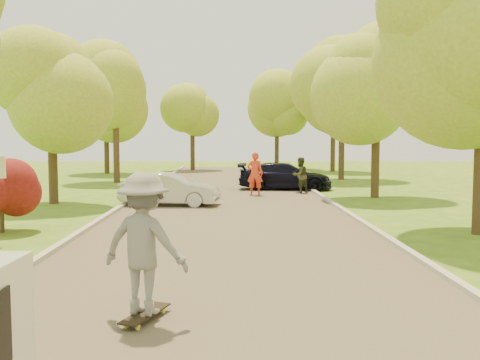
{
  "coord_description": "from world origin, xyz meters",
  "views": [
    {
      "loc": [
        0.02,
        -9.28,
        2.63
      ],
      "look_at": [
        0.34,
        7.43,
        1.3
      ],
      "focal_mm": 40.0,
      "sensor_mm": 36.0,
      "label": 1
    }
  ],
  "objects": [
    {
      "name": "ground",
      "position": [
        0.0,
        0.0,
        0.0
      ],
      "size": [
        100.0,
        100.0,
        0.0
      ],
      "primitive_type": "plane",
      "color": "#3F6618",
      "rests_on": "ground"
    },
    {
      "name": "road",
      "position": [
        0.0,
        8.0,
        0.01
      ],
      "size": [
        8.0,
        60.0,
        0.01
      ],
      "primitive_type": "cube",
      "color": "#4C4438",
      "rests_on": "ground"
    },
    {
      "name": "curb_left",
      "position": [
        -4.05,
        8.0,
        0.06
      ],
      "size": [
        0.18,
        60.0,
        0.12
      ],
      "primitive_type": "cube",
      "color": "#B2AD9E",
      "rests_on": "ground"
    },
    {
      "name": "curb_right",
      "position": [
        4.05,
        8.0,
        0.06
      ],
      "size": [
        0.18,
        60.0,
        0.12
      ],
      "primitive_type": "cube",
      "color": "#B2AD9E",
      "rests_on": "ground"
    },
    {
      "name": "red_shrub",
      "position": [
        -6.3,
        5.5,
        1.1
      ],
      "size": [
        1.7,
        1.7,
        1.95
      ],
      "color": "#382619",
      "rests_on": "ground"
    },
    {
      "name": "tree_l_midb",
      "position": [
        -6.81,
        12.0,
        4.59
      ],
      "size": [
        4.3,
        4.2,
        6.62
      ],
      "color": "#382619",
      "rests_on": "ground"
    },
    {
      "name": "tree_l_far",
      "position": [
        -6.39,
        22.0,
        5.47
      ],
      "size": [
        4.92,
        4.8,
        7.79
      ],
      "color": "#382619",
      "rests_on": "ground"
    },
    {
      "name": "tree_r_midb",
      "position": [
        6.6,
        14.0,
        4.88
      ],
      "size": [
        4.51,
        4.4,
        7.01
      ],
      "color": "#382619",
      "rests_on": "ground"
    },
    {
      "name": "tree_r_far",
      "position": [
        7.23,
        24.0,
        5.83
      ],
      "size": [
        5.33,
        5.2,
        8.34
      ],
      "color": "#382619",
      "rests_on": "ground"
    },
    {
      "name": "tree_bg_a",
      "position": [
        -8.78,
        30.0,
        5.31
      ],
      "size": [
        5.12,
        5.0,
        7.72
      ],
      "color": "#382619",
      "rests_on": "ground"
    },
    {
      "name": "tree_bg_b",
      "position": [
        8.22,
        32.0,
        5.54
      ],
      "size": [
        5.12,
        5.0,
        7.95
      ],
      "color": "#382619",
      "rests_on": "ground"
    },
    {
      "name": "tree_bg_c",
      "position": [
        -2.79,
        34.0,
        5.02
      ],
      "size": [
        4.92,
        4.8,
        7.33
      ],
      "color": "#382619",
      "rests_on": "ground"
    },
    {
      "name": "tree_bg_d",
      "position": [
        4.22,
        36.0,
        5.31
      ],
      "size": [
        5.12,
        5.0,
        7.72
      ],
      "color": "#382619",
      "rests_on": "ground"
    },
    {
      "name": "silver_sedan",
      "position": [
        -2.3,
        11.32,
        0.62
      ],
      "size": [
        3.93,
        1.8,
        1.25
      ],
      "primitive_type": "imported",
      "rotation": [
        0.0,
        0.0,
        1.44
      ],
      "color": "#BCBCC1",
      "rests_on": "ground"
    },
    {
      "name": "dark_sedan",
      "position": [
        2.8,
        17.54,
        0.68
      ],
      "size": [
        4.88,
        2.44,
        1.36
      ],
      "primitive_type": "imported",
      "rotation": [
        0.0,
        0.0,
        1.45
      ],
      "color": "black",
      "rests_on": "ground"
    },
    {
      "name": "longboard",
      "position": [
        -1.19,
        -1.79,
        0.11
      ],
      "size": [
        0.63,
        1.07,
        0.12
      ],
      "rotation": [
        0.0,
        0.0,
        2.78
      ],
      "color": "black",
      "rests_on": "ground"
    },
    {
      "name": "skateboarder",
      "position": [
        -1.19,
        -1.79,
        1.14
      ],
      "size": [
        1.48,
        1.16,
        2.01
      ],
      "primitive_type": "imported",
      "rotation": [
        0.0,
        0.0,
        2.78
      ],
      "color": "slate",
      "rests_on": "longboard"
    },
    {
      "name": "person_striped",
      "position": [
        1.16,
        14.95,
        0.99
      ],
      "size": [
        0.78,
        0.57,
        1.98
      ],
      "primitive_type": "imported",
      "rotation": [
        0.0,
        0.0,
        3.0
      ],
      "color": "red",
      "rests_on": "ground"
    },
    {
      "name": "person_olive",
      "position": [
        3.33,
        15.77,
        0.85
      ],
      "size": [
        1.05,
        0.99,
        1.7
      ],
      "primitive_type": "imported",
      "rotation": [
        0.0,
        0.0,
        3.72
      ],
      "color": "#343821",
      "rests_on": "ground"
    }
  ]
}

